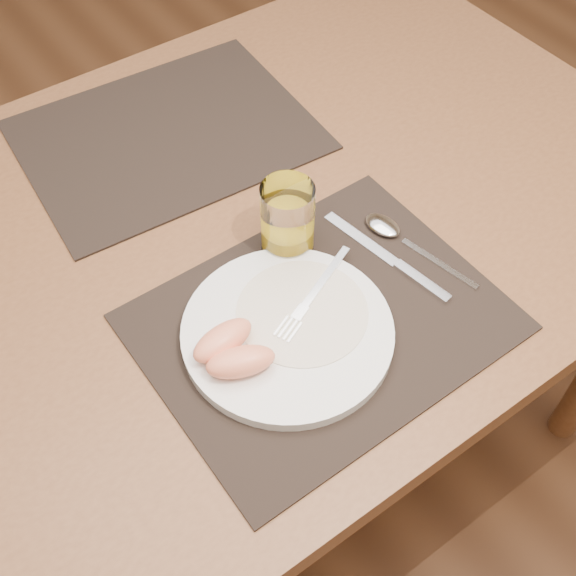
# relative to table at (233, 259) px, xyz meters

# --- Properties ---
(ground) EXTENTS (5.00, 5.00, 0.00)m
(ground) POSITION_rel_table_xyz_m (0.00, 0.00, -0.67)
(ground) COLOR brown
(ground) RESTS_ON ground
(table) EXTENTS (1.40, 0.90, 0.75)m
(table) POSITION_rel_table_xyz_m (0.00, 0.00, 0.00)
(table) COLOR brown
(table) RESTS_ON ground
(placemat_near) EXTENTS (0.45, 0.35, 0.00)m
(placemat_near) POSITION_rel_table_xyz_m (0.00, -0.22, 0.09)
(placemat_near) COLOR black
(placemat_near) RESTS_ON table
(placemat_far) EXTENTS (0.47, 0.38, 0.00)m
(placemat_far) POSITION_rel_table_xyz_m (0.02, 0.22, 0.09)
(placemat_far) COLOR black
(placemat_far) RESTS_ON table
(plate) EXTENTS (0.27, 0.27, 0.02)m
(plate) POSITION_rel_table_xyz_m (-0.05, -0.21, 0.10)
(plate) COLOR white
(plate) RESTS_ON placemat_near
(plate_dressing) EXTENTS (0.17, 0.17, 0.00)m
(plate_dressing) POSITION_rel_table_xyz_m (-0.02, -0.20, 0.10)
(plate_dressing) COLOR white
(plate_dressing) RESTS_ON plate
(fork) EXTENTS (0.17, 0.09, 0.00)m
(fork) POSITION_rel_table_xyz_m (0.00, -0.19, 0.11)
(fork) COLOR silver
(fork) RESTS_ON plate
(knife) EXTENTS (0.05, 0.22, 0.01)m
(knife) POSITION_rel_table_xyz_m (0.14, -0.20, 0.09)
(knife) COLOR silver
(knife) RESTS_ON placemat_near
(spoon) EXTENTS (0.06, 0.19, 0.01)m
(spoon) POSITION_rel_table_xyz_m (0.17, -0.15, 0.09)
(spoon) COLOR silver
(spoon) RESTS_ON placemat_near
(juice_glass) EXTENTS (0.07, 0.07, 0.11)m
(juice_glass) POSITION_rel_table_xyz_m (0.04, -0.09, 0.14)
(juice_glass) COLOR white
(juice_glass) RESTS_ON placemat_near
(grapefruit_wedges) EXTENTS (0.09, 0.10, 0.03)m
(grapefruit_wedges) POSITION_rel_table_xyz_m (-0.13, -0.21, 0.12)
(grapefruit_wedges) COLOR #FF9268
(grapefruit_wedges) RESTS_ON plate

